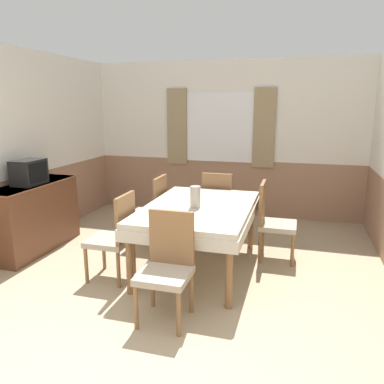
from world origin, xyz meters
TOP-DOWN VIEW (x-y plane):
  - wall_back at (-0.01, 4.51)m, footprint 4.97×0.10m
  - wall_left at (-2.31, 2.24)m, footprint 0.05×4.89m
  - dining_table at (0.16, 2.17)m, footprint 1.20×1.79m
  - chair_right_far at (0.96, 2.70)m, footprint 0.44×0.44m
  - chair_left_near at (-0.63, 1.65)m, footprint 0.44×0.44m
  - chair_head_window at (0.16, 3.26)m, footprint 0.44×0.44m
  - chair_head_near at (0.16, 1.09)m, footprint 0.44×0.44m
  - chair_left_far at (-0.63, 2.70)m, footprint 0.44×0.44m
  - sideboard at (-2.04, 2.14)m, footprint 0.46×1.35m
  - tv at (-2.02, 2.09)m, footprint 0.29×0.40m
  - vase at (0.15, 2.08)m, footprint 0.12×0.12m

SIDE VIEW (x-z plane):
  - sideboard at x=-2.04m, z-range 0.01..0.90m
  - chair_right_far at x=0.96m, z-range 0.03..0.99m
  - chair_left_near at x=-0.63m, z-range 0.03..0.99m
  - chair_head_window at x=0.16m, z-range 0.03..0.99m
  - chair_head_near at x=0.16m, z-range 0.03..0.99m
  - chair_left_far at x=-0.63m, z-range 0.03..0.99m
  - dining_table at x=0.16m, z-range 0.28..1.04m
  - vase at x=0.15m, z-range 0.76..1.00m
  - tv at x=-2.02m, z-range 0.89..1.21m
  - wall_left at x=-2.31m, z-range 0.00..2.60m
  - wall_back at x=-0.01m, z-range 0.01..2.61m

